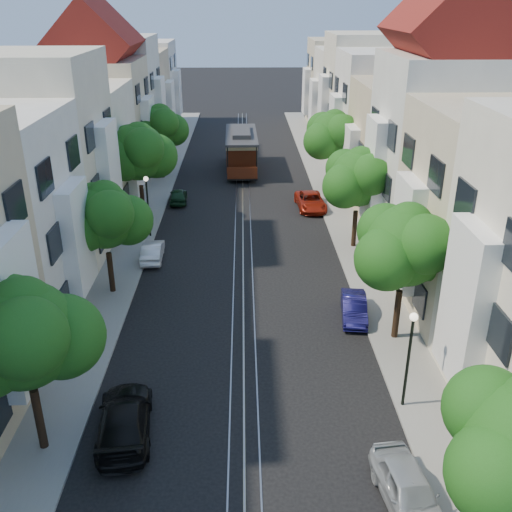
{
  "coord_description": "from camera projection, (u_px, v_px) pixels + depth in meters",
  "views": [
    {
      "loc": [
        0.06,
        -14.06,
        14.8
      ],
      "look_at": [
        0.7,
        13.85,
        2.2
      ],
      "focal_mm": 40.0,
      "sensor_mm": 36.0,
      "label": 1
    }
  ],
  "objects": [
    {
      "name": "lane_line",
      "position": [
        243.0,
        207.0,
        44.41
      ],
      "size": [
        0.08,
        80.0,
        0.01
      ],
      "primitive_type": "cube",
      "color": "tan",
      "rests_on": "ground"
    },
    {
      "name": "tree_w_d",
      "position": [
        160.0,
        128.0,
        49.64
      ],
      "size": [
        4.84,
        3.99,
        6.52
      ],
      "color": "black",
      "rests_on": "ground"
    },
    {
      "name": "cable_car",
      "position": [
        241.0,
        148.0,
        53.19
      ],
      "size": [
        3.0,
        9.2,
        3.52
      ],
      "rotation": [
        0.0,
        0.0,
        0.02
      ],
      "color": "black",
      "rests_on": "ground"
    },
    {
      "name": "rail_slot",
      "position": [
        243.0,
        207.0,
        44.41
      ],
      "size": [
        0.06,
        80.0,
        0.02
      ],
      "primitive_type": "cube",
      "color": "gray",
      "rests_on": "ground"
    },
    {
      "name": "parked_car_e_near",
      "position": [
        409.0,
        491.0,
        17.95
      ],
      "size": [
        2.04,
        4.07,
        1.33
      ],
      "primitive_type": "imported",
      "rotation": [
        0.0,
        0.0,
        0.12
      ],
      "color": "#A4AAAF",
      "rests_on": "ground"
    },
    {
      "name": "lamp_east",
      "position": [
        410.0,
        346.0,
        21.51
      ],
      "size": [
        0.32,
        0.32,
        4.16
      ],
      "color": "black",
      "rests_on": "ground"
    },
    {
      "name": "townhouses_west",
      "position": [
        81.0,
        144.0,
        42.0
      ],
      "size": [
        7.75,
        72.0,
        11.76
      ],
      "color": "silver",
      "rests_on": "ground"
    },
    {
      "name": "tree_e_c",
      "position": [
        359.0,
        179.0,
        35.36
      ],
      "size": [
        4.84,
        3.99,
        6.52
      ],
      "color": "black",
      "rests_on": "ground"
    },
    {
      "name": "ground",
      "position": [
        243.0,
        207.0,
        44.41
      ],
      "size": [
        200.0,
        200.0,
        0.0
      ],
      "primitive_type": "plane",
      "color": "black",
      "rests_on": "ground"
    },
    {
      "name": "parked_car_e_mid",
      "position": [
        354.0,
        308.0,
        28.79
      ],
      "size": [
        1.6,
        3.56,
        1.13
      ],
      "primitive_type": "imported",
      "rotation": [
        0.0,
        0.0,
        -0.12
      ],
      "color": "#0F0D43",
      "rests_on": "ground"
    },
    {
      "name": "tree_e_d",
      "position": [
        333.0,
        136.0,
        45.28
      ],
      "size": [
        5.01,
        4.16,
        6.85
      ],
      "color": "black",
      "rests_on": "ground"
    },
    {
      "name": "lamp_west",
      "position": [
        147.0,
        197.0,
        37.65
      ],
      "size": [
        0.32,
        0.32,
        4.16
      ],
      "color": "black",
      "rests_on": "ground"
    },
    {
      "name": "tree_w_b",
      "position": [
        106.0,
        218.0,
        29.68
      ],
      "size": [
        4.72,
        3.87,
        6.27
      ],
      "color": "black",
      "rests_on": "ground"
    },
    {
      "name": "parked_car_w_mid",
      "position": [
        153.0,
        251.0,
        35.27
      ],
      "size": [
        1.31,
        3.45,
        1.12
      ],
      "primitive_type": "imported",
      "rotation": [
        0.0,
        0.0,
        3.18
      ],
      "color": "silver",
      "rests_on": "ground"
    },
    {
      "name": "sidewalk_east",
      "position": [
        335.0,
        206.0,
        44.54
      ],
      "size": [
        2.5,
        80.0,
        0.12
      ],
      "primitive_type": "cube",
      "color": "gray",
      "rests_on": "ground"
    },
    {
      "name": "sidewalk_west",
      "position": [
        150.0,
        207.0,
        44.24
      ],
      "size": [
        2.5,
        80.0,
        0.12
      ],
      "primitive_type": "cube",
      "color": "gray",
      "rests_on": "ground"
    },
    {
      "name": "tree_w_a",
      "position": [
        25.0,
        337.0,
        18.6
      ],
      "size": [
        4.93,
        4.08,
        6.68
      ],
      "color": "black",
      "rests_on": "ground"
    },
    {
      "name": "rail_left",
      "position": [
        236.0,
        207.0,
        44.4
      ],
      "size": [
        0.06,
        80.0,
        0.02
      ],
      "primitive_type": "cube",
      "color": "gray",
      "rests_on": "ground"
    },
    {
      "name": "tree_e_b",
      "position": [
        406.0,
        248.0,
        25.28
      ],
      "size": [
        4.93,
        4.08,
        6.68
      ],
      "color": "black",
      "rests_on": "ground"
    },
    {
      "name": "parked_car_e_far",
      "position": [
        311.0,
        201.0,
        43.85
      ],
      "size": [
        2.29,
        4.51,
        1.22
      ],
      "primitive_type": "imported",
      "rotation": [
        0.0,
        0.0,
        0.06
      ],
      "color": "maroon",
      "rests_on": "ground"
    },
    {
      "name": "townhouses_east",
      "position": [
        401.0,
        141.0,
        42.45
      ],
      "size": [
        7.75,
        72.0,
        12.0
      ],
      "color": "beige",
      "rests_on": "ground"
    },
    {
      "name": "parked_car_w_far",
      "position": [
        178.0,
        196.0,
        45.24
      ],
      "size": [
        1.56,
        3.41,
        1.13
      ],
      "primitive_type": "imported",
      "rotation": [
        0.0,
        0.0,
        3.21
      ],
      "color": "#14331B",
      "rests_on": "ground"
    },
    {
      "name": "rail_right",
      "position": [
        250.0,
        207.0,
        44.42
      ],
      "size": [
        0.06,
        80.0,
        0.02
      ],
      "primitive_type": "cube",
      "color": "gray",
      "rests_on": "ground"
    },
    {
      "name": "parked_car_w_near",
      "position": [
        125.0,
        419.0,
        20.99
      ],
      "size": [
        2.45,
        4.89,
        1.36
      ],
      "primitive_type": "imported",
      "rotation": [
        0.0,
        0.0,
        3.26
      ],
      "color": "black",
      "rests_on": "ground"
    },
    {
      "name": "tree_w_c",
      "position": [
        139.0,
        153.0,
        39.42
      ],
      "size": [
        5.13,
        4.28,
        7.09
      ],
      "color": "black",
      "rests_on": "ground"
    }
  ]
}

